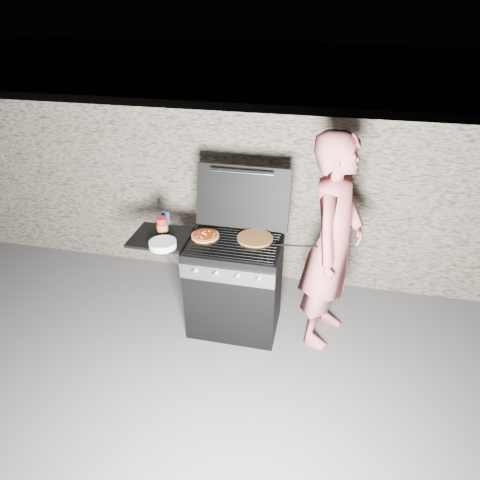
% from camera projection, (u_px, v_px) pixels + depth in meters
% --- Properties ---
extents(ground, '(50.00, 50.00, 0.00)m').
position_uv_depth(ground, '(235.00, 324.00, 4.11)').
color(ground, '#525151').
extents(stone_wall, '(8.00, 0.35, 1.80)m').
position_uv_depth(stone_wall, '(256.00, 195.00, 4.54)').
color(stone_wall, gray).
rests_on(stone_wall, ground).
extents(gas_grill, '(1.34, 0.79, 0.91)m').
position_uv_depth(gas_grill, '(208.00, 283.00, 3.93)').
color(gas_grill, black).
rests_on(gas_grill, ground).
extents(pizza_topped, '(0.32, 0.32, 0.03)m').
position_uv_depth(pizza_topped, '(205.00, 235.00, 3.74)').
color(pizza_topped, tan).
rests_on(pizza_topped, gas_grill).
extents(pizza_plain, '(0.32, 0.32, 0.02)m').
position_uv_depth(pizza_plain, '(255.00, 238.00, 3.71)').
color(pizza_plain, '#B8803D').
rests_on(pizza_plain, gas_grill).
extents(sauce_jar, '(0.12, 0.12, 0.15)m').
position_uv_depth(sauce_jar, '(162.00, 225.00, 3.79)').
color(sauce_jar, maroon).
rests_on(sauce_jar, gas_grill).
extents(blue_carton, '(0.07, 0.05, 0.13)m').
position_uv_depth(blue_carton, '(166.00, 218.00, 3.93)').
color(blue_carton, navy).
rests_on(blue_carton, gas_grill).
extents(plate_stack, '(0.30, 0.30, 0.05)m').
position_uv_depth(plate_stack, '(163.00, 244.00, 3.60)').
color(plate_stack, white).
rests_on(plate_stack, gas_grill).
extents(person, '(0.64, 0.80, 1.91)m').
position_uv_depth(person, '(333.00, 245.00, 3.54)').
color(person, '#B55A59').
rests_on(person, ground).
extents(tongs, '(0.50, 0.11, 0.10)m').
position_uv_depth(tongs, '(298.00, 245.00, 3.52)').
color(tongs, black).
rests_on(tongs, gas_grill).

